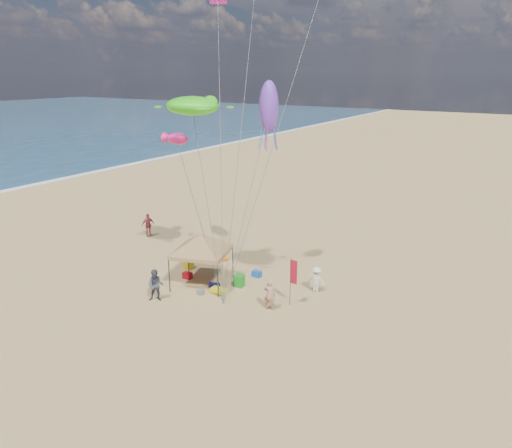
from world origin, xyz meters
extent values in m
plane|color=tan|center=(0.00, 0.00, 0.00)|extent=(280.00, 280.00, 0.00)
cylinder|color=black|center=(-4.96, 2.97, 0.97)|extent=(0.06, 0.06, 1.93)
cylinder|color=black|center=(-2.21, 3.87, 0.97)|extent=(0.06, 0.06, 1.93)
cylinder|color=black|center=(-4.06, 0.22, 0.97)|extent=(0.06, 0.06, 1.93)
cylinder|color=black|center=(-1.31, 1.12, 0.97)|extent=(0.06, 0.06, 1.93)
cube|color=#9B7345|center=(-3.14, 2.05, 2.05)|extent=(3.76, 3.76, 0.23)
pyramid|color=#9B7345|center=(-3.14, 2.05, 3.13)|extent=(5.57, 5.57, 0.97)
cylinder|color=black|center=(2.51, 2.44, 1.33)|extent=(0.04, 0.04, 2.67)
cube|color=#AD0D23|center=(2.70, 2.44, 1.95)|extent=(0.39, 0.02, 1.33)
cube|color=#B00E18|center=(-4.41, 2.19, 0.19)|extent=(0.54, 0.38, 0.38)
cube|color=blue|center=(-0.97, 4.64, 0.19)|extent=(0.54, 0.38, 0.38)
cylinder|color=#0F0E3F|center=(-2.20, 1.95, 0.18)|extent=(0.69, 0.54, 0.36)
cylinder|color=orange|center=(-4.23, 5.55, 0.18)|extent=(0.54, 0.69, 0.36)
cube|color=#198D20|center=(-1.10, 2.92, 0.35)|extent=(0.50, 0.50, 0.70)
cube|color=gold|center=(-5.34, 3.39, 0.35)|extent=(0.50, 0.50, 0.70)
cube|color=slate|center=(-2.34, 0.84, 0.14)|extent=(0.34, 0.30, 0.28)
cube|color=#CED417|center=(-1.54, 1.48, 0.20)|extent=(0.90, 0.50, 0.24)
imported|color=tan|center=(1.86, 1.37, 0.86)|extent=(0.69, 0.51, 1.72)
imported|color=#3A3E50|center=(-3.93, -1.03, 0.91)|extent=(1.12, 1.05, 1.82)
imported|color=silver|center=(3.04, 4.60, 0.77)|extent=(1.02, 0.63, 1.53)
imported|color=#AE434D|center=(-12.00, 6.73, 0.91)|extent=(0.71, 1.14, 1.82)
ellipsoid|color=#35DD1A|center=(-3.83, 2.57, 10.24)|extent=(3.29, 2.70, 1.04)
ellipsoid|color=#FF1F85|center=(-6.78, 4.55, 8.03)|extent=(1.82, 1.25, 0.74)
ellipsoid|color=purple|center=(-0.73, 5.54, 10.15)|extent=(1.13, 1.13, 2.88)
camera|label=1|loc=(13.53, -18.61, 12.09)|focal=34.06mm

